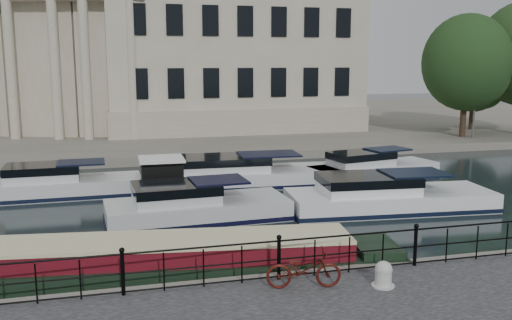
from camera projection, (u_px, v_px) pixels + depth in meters
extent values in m
plane|color=black|center=(257.00, 269.00, 17.29)|extent=(160.00, 160.00, 0.00)
cube|color=#6B665B|center=(152.00, 123.00, 54.37)|extent=(120.00, 42.00, 0.55)
cylinder|color=black|center=(123.00, 274.00, 13.95)|extent=(0.10, 0.10, 1.10)
sphere|color=black|center=(122.00, 250.00, 13.84)|extent=(0.14, 0.14, 0.14)
cylinder|color=black|center=(279.00, 259.00, 14.95)|extent=(0.10, 0.10, 1.10)
sphere|color=black|center=(279.00, 237.00, 14.85)|extent=(0.14, 0.14, 0.14)
cylinder|color=black|center=(415.00, 247.00, 15.96)|extent=(0.10, 0.10, 1.10)
sphere|color=black|center=(416.00, 226.00, 15.85)|extent=(0.14, 0.14, 0.14)
cylinder|color=black|center=(279.00, 241.00, 14.87)|extent=(24.00, 0.05, 0.05)
cylinder|color=black|center=(279.00, 259.00, 14.95)|extent=(24.00, 0.04, 0.04)
cylinder|color=black|center=(279.00, 276.00, 15.03)|extent=(24.00, 0.04, 0.04)
cube|color=#ADA38C|center=(226.00, 44.00, 48.90)|extent=(20.00, 14.00, 14.00)
cube|color=#9E937F|center=(226.00, 114.00, 49.94)|extent=(20.30, 14.30, 2.00)
cube|color=#ADA38C|center=(116.00, 62.00, 43.03)|extent=(5.73, 4.06, 11.00)
cylinder|color=#ADA38C|center=(132.00, 71.00, 40.67)|extent=(0.70, 0.70, 9.80)
cylinder|color=#ADA38C|center=(86.00, 71.00, 40.54)|extent=(0.70, 0.70, 9.80)
cube|color=#ADA38C|center=(48.00, 62.00, 43.13)|extent=(5.90, 4.56, 11.00)
cylinder|color=#ADA38C|center=(55.00, 71.00, 40.59)|extent=(0.70, 0.70, 9.80)
cylinder|color=#ADA38C|center=(11.00, 71.00, 40.85)|extent=(0.70, 0.70, 9.80)
cylinder|color=#59595B|center=(476.00, 83.00, 41.54)|extent=(0.16, 0.16, 8.00)
sphere|color=#FFF2CC|center=(487.00, 27.00, 40.04)|extent=(0.24, 0.24, 0.24)
imported|color=#43110C|center=(304.00, 269.00, 14.40)|extent=(2.00, 1.00, 1.00)
cylinder|color=#B6B6B2|center=(383.00, 278.00, 14.54)|extent=(0.42, 0.42, 0.45)
sphere|color=#B6B6B2|center=(384.00, 270.00, 14.50)|extent=(0.45, 0.45, 0.45)
cylinder|color=#B6B6B2|center=(383.00, 285.00, 14.58)|extent=(0.59, 0.59, 0.04)
cube|color=black|center=(130.00, 277.00, 16.41)|extent=(16.18, 4.22, 0.96)
cube|color=#5E0D17|center=(130.00, 255.00, 16.29)|extent=(12.96, 3.48, 0.75)
cube|color=beige|center=(129.00, 242.00, 16.22)|extent=(12.96, 3.54, 0.11)
cube|color=#6B665B|center=(163.00, 204.00, 24.83)|extent=(2.64, 2.22, 0.22)
cube|color=black|center=(162.00, 181.00, 24.65)|extent=(1.77, 1.77, 1.56)
cube|color=white|center=(161.00, 159.00, 24.48)|extent=(1.94, 1.94, 0.10)
cube|color=silver|center=(198.00, 215.00, 22.56)|extent=(7.24, 3.08, 1.20)
cube|color=black|center=(198.00, 217.00, 22.58)|extent=(7.31, 3.11, 0.18)
cube|color=silver|center=(176.00, 196.00, 22.16)|extent=(3.31, 2.39, 0.90)
cube|color=black|center=(218.00, 180.00, 22.59)|extent=(2.23, 2.01, 0.08)
cube|color=white|center=(390.00, 205.00, 24.10)|extent=(8.83, 3.60, 1.20)
cube|color=black|center=(390.00, 207.00, 24.12)|extent=(8.92, 3.64, 0.18)
cube|color=white|center=(368.00, 186.00, 23.78)|extent=(4.06, 2.68, 0.90)
cube|color=black|center=(414.00, 173.00, 24.04)|extent=(2.75, 2.23, 0.08)
cube|color=silver|center=(63.00, 192.00, 26.51)|extent=(7.15, 2.53, 1.20)
cube|color=black|center=(63.00, 193.00, 26.52)|extent=(7.22, 2.56, 0.18)
cube|color=silver|center=(43.00, 175.00, 26.13)|extent=(3.23, 2.04, 0.90)
cube|color=black|center=(81.00, 162.00, 26.50)|extent=(2.16, 1.73, 0.08)
cube|color=silver|center=(246.00, 181.00, 28.78)|extent=(10.09, 3.35, 1.20)
cube|color=black|center=(246.00, 183.00, 28.80)|extent=(10.19, 3.39, 0.18)
cube|color=silver|center=(222.00, 166.00, 28.39)|extent=(4.59, 2.58, 0.90)
cube|color=black|center=(269.00, 154.00, 28.79)|extent=(3.08, 2.16, 0.08)
cube|color=silver|center=(374.00, 175.00, 30.26)|extent=(7.42, 3.57, 1.20)
cube|color=black|center=(374.00, 177.00, 30.28)|extent=(7.49, 3.61, 0.18)
cube|color=silver|center=(361.00, 161.00, 29.74)|extent=(3.50, 2.41, 0.90)
cube|color=black|center=(387.00, 149.00, 30.40)|extent=(2.40, 1.94, 0.08)
cylinder|color=black|center=(463.00, 117.00, 42.48)|extent=(0.44, 0.44, 2.96)
ellipsoid|color=#163410|center=(467.00, 62.00, 41.78)|extent=(6.43, 6.43, 7.11)
sphere|color=#163410|center=(476.00, 74.00, 41.69)|extent=(4.74, 4.74, 4.74)
cylinder|color=black|center=(472.00, 116.00, 47.20)|extent=(0.44, 0.44, 2.18)
ellipsoid|color=#153410|center=(474.00, 80.00, 46.69)|extent=(4.74, 4.74, 5.24)
sphere|color=#153410|center=(483.00, 88.00, 46.57)|extent=(3.50, 3.50, 3.50)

